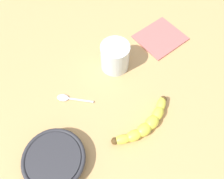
{
  "coord_description": "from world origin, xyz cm",
  "views": [
    {
      "loc": [
        -10.47,
        -27.8,
        66.38
      ],
      "look_at": [
        -1.29,
        6.91,
        5.0
      ],
      "focal_mm": 38.15,
      "sensor_mm": 36.0,
      "label": 1
    }
  ],
  "objects_px": {
    "banana": "(146,124)",
    "ceramic_bowl": "(54,160)",
    "smoothie_glass": "(115,57)",
    "teaspoon": "(65,98)"
  },
  "relations": [
    {
      "from": "banana",
      "to": "ceramic_bowl",
      "type": "xyz_separation_m",
      "value": [
        -0.26,
        -0.03,
        0.0
      ]
    },
    {
      "from": "banana",
      "to": "teaspoon",
      "type": "bearing_deg",
      "value": 116.73
    },
    {
      "from": "banana",
      "to": "teaspoon",
      "type": "xyz_separation_m",
      "value": [
        -0.2,
        0.15,
        -0.01
      ]
    },
    {
      "from": "banana",
      "to": "ceramic_bowl",
      "type": "height_order",
      "value": "ceramic_bowl"
    },
    {
      "from": "banana",
      "to": "ceramic_bowl",
      "type": "distance_m",
      "value": 0.26
    },
    {
      "from": "smoothie_glass",
      "to": "ceramic_bowl",
      "type": "xyz_separation_m",
      "value": [
        -0.23,
        -0.26,
        -0.02
      ]
    },
    {
      "from": "smoothie_glass",
      "to": "banana",
      "type": "bearing_deg",
      "value": -83.15
    },
    {
      "from": "banana",
      "to": "ceramic_bowl",
      "type": "bearing_deg",
      "value": 159.83
    },
    {
      "from": "banana",
      "to": "smoothie_glass",
      "type": "xyz_separation_m",
      "value": [
        -0.03,
        0.23,
        0.03
      ]
    },
    {
      "from": "smoothie_glass",
      "to": "teaspoon",
      "type": "relative_size",
      "value": 0.85
    }
  ]
}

